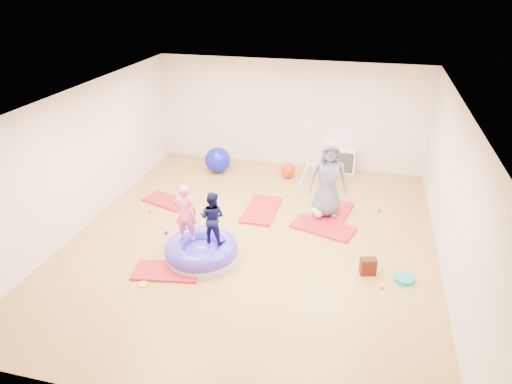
# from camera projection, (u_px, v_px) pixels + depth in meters

# --- Properties ---
(room) EXTENTS (7.01, 8.01, 2.81)m
(room) POSITION_uv_depth(u_px,v_px,m) (252.00, 175.00, 8.40)
(room) COLOR #9D7049
(room) RESTS_ON ground
(gym_mat_front_left) EXTENTS (1.23, 0.75, 0.05)m
(gym_mat_front_left) POSITION_uv_depth(u_px,v_px,m) (167.00, 271.00, 8.02)
(gym_mat_front_left) COLOR red
(gym_mat_front_left) RESTS_ON ground
(gym_mat_mid_left) EXTENTS (1.21, 0.88, 0.05)m
(gym_mat_mid_left) POSITION_uv_depth(u_px,v_px,m) (167.00, 201.00, 10.45)
(gym_mat_mid_left) COLOR red
(gym_mat_mid_left) RESTS_ON ground
(gym_mat_center_back) EXTENTS (0.67, 1.33, 0.06)m
(gym_mat_center_back) POSITION_uv_depth(u_px,v_px,m) (261.00, 210.00, 10.07)
(gym_mat_center_back) COLOR red
(gym_mat_center_back) RESTS_ON ground
(gym_mat_right) EXTENTS (1.38, 0.97, 0.05)m
(gym_mat_right) POSITION_uv_depth(u_px,v_px,m) (323.00, 228.00, 9.37)
(gym_mat_right) COLOR red
(gym_mat_right) RESTS_ON ground
(gym_mat_rear_right) EXTENTS (0.93, 1.44, 0.06)m
(gym_mat_rear_right) POSITION_uv_depth(u_px,v_px,m) (331.00, 214.00, 9.90)
(gym_mat_rear_right) COLOR red
(gym_mat_rear_right) RESTS_ON ground
(inflatable_cushion) EXTENTS (1.35, 1.35, 0.42)m
(inflatable_cushion) POSITION_uv_depth(u_px,v_px,m) (202.00, 251.00, 8.35)
(inflatable_cushion) COLOR silver
(inflatable_cushion) RESTS_ON ground
(child_pink) EXTENTS (0.42, 0.29, 1.11)m
(child_pink) POSITION_uv_depth(u_px,v_px,m) (185.00, 210.00, 8.12)
(child_pink) COLOR #F75E93
(child_pink) RESTS_ON inflatable_cushion
(child_navy) EXTENTS (0.52, 0.43, 0.99)m
(child_navy) POSITION_uv_depth(u_px,v_px,m) (212.00, 215.00, 8.08)
(child_navy) COLOR #0B0C36
(child_navy) RESTS_ON inflatable_cushion
(adult_caregiver) EXTENTS (0.91, 0.70, 1.67)m
(adult_caregiver) POSITION_uv_depth(u_px,v_px,m) (328.00, 178.00, 9.49)
(adult_caregiver) COLOR slate
(adult_caregiver) RESTS_ON gym_mat_rear_right
(infant) EXTENTS (0.35, 0.35, 0.21)m
(infant) POSITION_uv_depth(u_px,v_px,m) (319.00, 212.00, 9.70)
(infant) COLOR silver
(infant) RESTS_ON gym_mat_rear_right
(ball_pit_balls) EXTENTS (5.02, 2.95, 0.08)m
(ball_pit_balls) POSITION_uv_depth(u_px,v_px,m) (259.00, 219.00, 9.67)
(ball_pit_balls) COLOR red
(ball_pit_balls) RESTS_ON ground
(exercise_ball_blue) EXTENTS (0.67, 0.67, 0.67)m
(exercise_ball_blue) POSITION_uv_depth(u_px,v_px,m) (218.00, 160.00, 11.87)
(exercise_ball_blue) COLOR #0E13A0
(exercise_ball_blue) RESTS_ON ground
(exercise_ball_orange) EXTENTS (0.38, 0.38, 0.38)m
(exercise_ball_orange) POSITION_uv_depth(u_px,v_px,m) (288.00, 171.00, 11.61)
(exercise_ball_orange) COLOR red
(exercise_ball_orange) RESTS_ON ground
(infant_play_gym) EXTENTS (0.67, 0.64, 0.51)m
(infant_play_gym) POSITION_uv_depth(u_px,v_px,m) (314.00, 171.00, 11.21)
(infant_play_gym) COLOR white
(infant_play_gym) RESTS_ON ground
(cube_shelf) EXTENTS (0.64, 0.32, 0.64)m
(cube_shelf) POSITION_uv_depth(u_px,v_px,m) (343.00, 161.00, 11.87)
(cube_shelf) COLOR white
(cube_shelf) RESTS_ON ground
(balance_disc) EXTENTS (0.34, 0.34, 0.07)m
(balance_disc) POSITION_uv_depth(u_px,v_px,m) (404.00, 279.00, 7.81)
(balance_disc) COLOR #10A18E
(balance_disc) RESTS_ON ground
(backpack) EXTENTS (0.31, 0.24, 0.31)m
(backpack) POSITION_uv_depth(u_px,v_px,m) (368.00, 266.00, 7.94)
(backpack) COLOR maroon
(backpack) RESTS_ON ground
(yellow_toy) EXTENTS (0.18, 0.18, 0.03)m
(yellow_toy) POSITION_uv_depth(u_px,v_px,m) (143.00, 284.00, 7.71)
(yellow_toy) COLOR #FFAA2C
(yellow_toy) RESTS_ON ground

